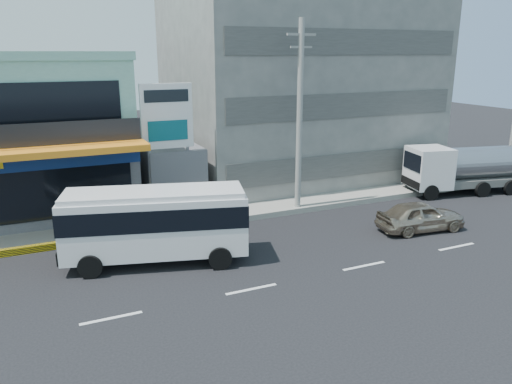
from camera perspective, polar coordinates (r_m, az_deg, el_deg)
ground at (r=18.58m, az=-0.53°, el=-11.06°), size 120.00×120.00×0.00m
sidewalk at (r=28.52m, az=0.95°, el=-1.02°), size 70.00×5.00×0.30m
shop_building at (r=29.48m, az=-26.74°, el=5.52°), size 12.40×11.70×8.00m
concrete_building at (r=34.51m, az=4.72°, el=13.41°), size 16.00×12.00×14.00m
gap_structure at (r=28.76m, az=-10.25°, el=2.17°), size 3.00×6.00×3.50m
satellite_dish at (r=27.44m, az=-9.91°, el=5.43°), size 1.50×1.50×0.15m
billboard at (r=25.39m, az=-10.11°, el=7.69°), size 2.60×0.18×6.90m
utility_pole_near at (r=26.10m, az=5.00°, el=8.58°), size 1.60×0.30×10.00m
minibus at (r=20.58m, az=-11.42°, el=-3.14°), size 7.68×4.17×3.06m
sedan at (r=25.37m, az=18.30°, el=-2.63°), size 4.46×2.23×1.46m
tanker_truck at (r=32.82m, az=22.52°, el=2.55°), size 7.66×3.68×2.91m
motorcycle_rider at (r=22.07m, az=-15.88°, el=-5.25°), size 1.74×1.18×2.11m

